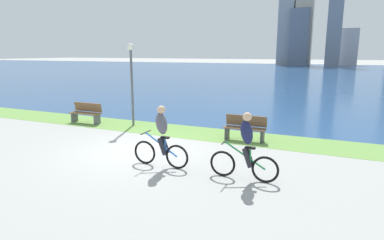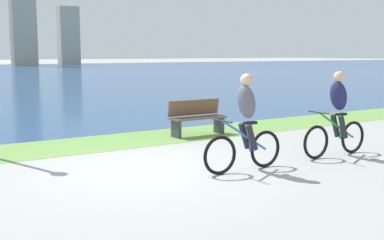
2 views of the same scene
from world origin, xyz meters
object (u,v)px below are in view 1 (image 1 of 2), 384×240
at_px(cyclist_lead, 161,137).
at_px(lamppost_tall, 131,72).
at_px(bench_far_along_path, 245,128).
at_px(cyclist_trailing, 245,147).
at_px(bench_near_path, 86,113).

bearing_deg(cyclist_lead, lamppost_tall, 131.95).
relative_size(cyclist_lead, bench_far_along_path, 1.15).
bearing_deg(cyclist_trailing, bench_near_path, 155.94).
bearing_deg(cyclist_lead, bench_far_along_path, 68.91).
distance_m(cyclist_trailing, lamppost_tall, 7.43).
height_order(cyclist_lead, bench_far_along_path, cyclist_lead).
bearing_deg(cyclist_trailing, bench_far_along_path, 104.55).
distance_m(bench_near_path, lamppost_tall, 2.95).
bearing_deg(lamppost_tall, bench_near_path, -169.92).
bearing_deg(lamppost_tall, cyclist_trailing, -34.16).
xyz_separation_m(cyclist_lead, bench_near_path, (-5.91, 3.68, -0.39)).
height_order(cyclist_lead, lamppost_tall, lamppost_tall).
distance_m(cyclist_lead, bench_near_path, 6.97).
xyz_separation_m(bench_far_along_path, lamppost_tall, (-5.08, 0.43, 1.87)).
distance_m(cyclist_lead, bench_far_along_path, 3.94).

